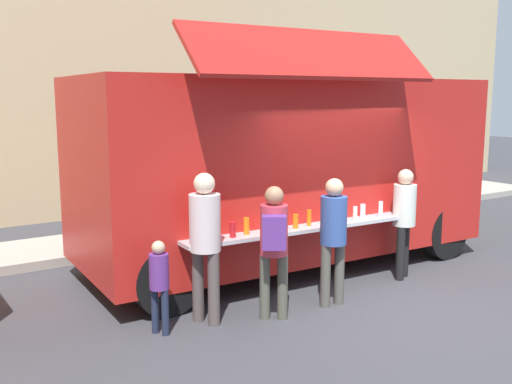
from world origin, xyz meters
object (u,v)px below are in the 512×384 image
customer_rear_waiting (205,235)px  child_near_queue (159,279)px  food_truck_main (285,165)px  trash_bin (367,190)px  customer_extra_browsing (404,214)px  customer_front_ordering (333,230)px  customer_mid_with_backpack (274,239)px

customer_rear_waiting → child_near_queue: 0.73m
food_truck_main → trash_bin: (4.10, 2.32, -1.08)m
customer_rear_waiting → trash_bin: bearing=8.7°
customer_rear_waiting → customer_extra_browsing: size_ratio=1.11×
customer_front_ordering → child_near_queue: 2.29m
trash_bin → customer_front_ordering: 6.30m
food_truck_main → trash_bin: bearing=32.1°
customer_mid_with_backpack → customer_rear_waiting: size_ratio=0.90×
customer_front_ordering → customer_extra_browsing: (1.62, 0.29, -0.02)m
customer_mid_with_backpack → child_near_queue: bearing=109.2°
food_truck_main → customer_rear_waiting: (-2.24, -1.46, -0.52)m
customer_extra_browsing → customer_mid_with_backpack: bearing=70.1°
food_truck_main → customer_mid_with_backpack: (-1.52, -1.83, -0.60)m
food_truck_main → customer_extra_browsing: (1.02, -1.55, -0.63)m
customer_mid_with_backpack → customer_extra_browsing: same height
customer_front_ordering → child_near_queue: size_ratio=1.52×
trash_bin → customer_mid_with_backpack: size_ratio=0.64×
customer_extra_browsing → child_near_queue: (-3.85, 0.09, -0.32)m
food_truck_main → customer_mid_with_backpack: bearing=-127.1°
food_truck_main → customer_front_ordering: size_ratio=3.88×
customer_extra_browsing → trash_bin: bearing=-64.7°
customer_mid_with_backpack → customer_extra_browsing: (2.53, 0.28, -0.02)m
trash_bin → child_near_queue: child_near_queue is taller
food_truck_main → customer_mid_with_backpack: size_ratio=3.95×
trash_bin → customer_extra_browsing: (-3.08, -3.87, 0.45)m
customer_mid_with_backpack → child_near_queue: 1.41m
customer_rear_waiting → child_near_queue: customer_rear_waiting is taller
child_near_queue → customer_mid_with_backpack: bearing=-43.3°
food_truck_main → customer_mid_with_backpack: food_truck_main is taller
customer_front_ordering → child_near_queue: bearing=85.6°
food_truck_main → customer_front_ordering: bearing=-105.5°
customer_rear_waiting → customer_extra_browsing: customer_rear_waiting is taller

